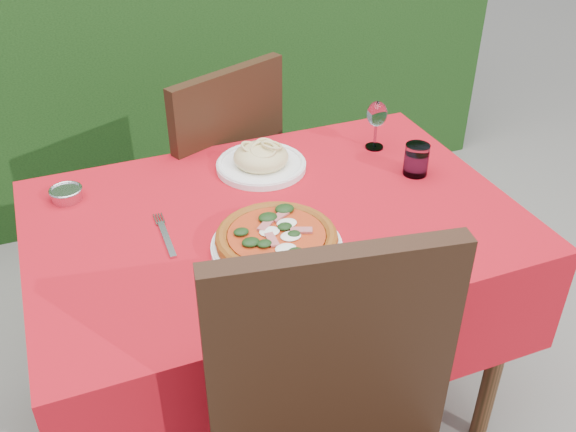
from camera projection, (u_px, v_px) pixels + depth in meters
name	position (u px, v px, depth m)	size (l,w,h in m)	color
ground	(277.00, 404.00, 2.10)	(60.00, 60.00, 0.00)	slate
dining_table	(275.00, 260.00, 1.76)	(1.26, 0.86, 0.75)	#4D2B18
chair_far	(213.00, 176.00, 2.24)	(0.57, 0.57, 0.96)	black
pizza_plate	(277.00, 240.00, 1.54)	(0.36, 0.36, 0.06)	white
pasta_plate	(261.00, 160.00, 1.87)	(0.26, 0.26, 0.07)	white
water_glass	(416.00, 161.00, 1.83)	(0.07, 0.07, 0.09)	silver
wine_glass	(377.00, 116.00, 1.93)	(0.06, 0.06, 0.15)	silver
fork	(167.00, 239.00, 1.58)	(0.03, 0.21, 0.01)	#B9BAC1
steel_ramekin	(67.00, 195.00, 1.73)	(0.08, 0.08, 0.03)	silver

